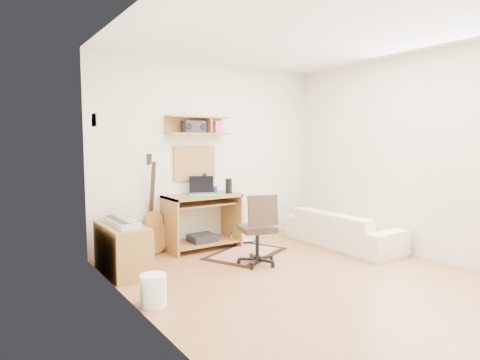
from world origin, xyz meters
TOP-DOWN VIEW (x-y plane):
  - floor at (0.00, 0.00)m, footprint 3.60×4.00m
  - ceiling at (0.00, 0.00)m, footprint 3.60×4.00m
  - back_wall at (0.00, 2.00)m, footprint 3.60×0.01m
  - left_wall at (-1.80, 0.00)m, footprint 0.01×4.00m
  - right_wall at (1.80, 0.00)m, footprint 0.01×4.00m
  - wall_shelf at (-0.30, 1.88)m, footprint 0.90×0.25m
  - cork_board at (-0.30, 1.98)m, footprint 0.64×0.03m
  - wall_photo at (-1.79, 1.50)m, footprint 0.02×0.20m
  - desk at (-0.33, 1.73)m, footprint 1.00×0.55m
  - laptop at (-0.34, 1.71)m, footprint 0.45×0.45m
  - speaker at (0.08, 1.68)m, footprint 0.09×0.09m
  - desk_lamp at (-0.18, 1.87)m, footprint 0.10×0.10m
  - pencil_cup at (-0.06, 1.83)m, footprint 0.07×0.07m
  - boombox at (-0.37, 1.87)m, footprint 0.32×0.14m
  - rug at (0.02, 1.17)m, footprint 1.27×1.10m
  - task_chair at (-0.13, 0.71)m, footprint 0.55×0.55m
  - cabinet at (-1.58, 1.31)m, footprint 0.40×0.90m
  - music_keyboard at (-1.58, 1.31)m, footprint 0.22×0.70m
  - guitar at (-0.97, 1.86)m, footprint 0.37×0.24m
  - waste_basket at (-1.65, 0.21)m, footprint 0.30×0.30m
  - printer at (0.38, 1.79)m, footprint 0.51×0.44m
  - sofa at (1.38, 0.74)m, footprint 0.50×1.72m

SIDE VIEW (x-z plane):
  - floor at x=0.00m, z-range -0.01..0.00m
  - rug at x=0.02m, z-range 0.00..0.02m
  - printer at x=0.38m, z-range 0.00..0.17m
  - waste_basket at x=-1.65m, z-range 0.00..0.29m
  - cabinet at x=-1.58m, z-range 0.00..0.55m
  - sofa at x=1.38m, z-range 0.00..0.67m
  - desk at x=-0.33m, z-range 0.00..0.75m
  - task_chair at x=-0.13m, z-range 0.00..0.88m
  - music_keyboard at x=-1.58m, z-range 0.55..0.61m
  - guitar at x=-0.97m, z-range 0.00..1.33m
  - pencil_cup at x=-0.06m, z-range 0.75..0.84m
  - speaker at x=0.08m, z-range 0.75..0.96m
  - laptop at x=-0.34m, z-range 0.75..1.01m
  - desk_lamp at x=-0.18m, z-range 0.75..1.04m
  - cork_board at x=-0.30m, z-range 0.92..1.42m
  - back_wall at x=0.00m, z-range 0.00..2.60m
  - left_wall at x=-1.80m, z-range 0.00..2.60m
  - right_wall at x=1.80m, z-range 0.00..2.60m
  - boombox at x=-0.37m, z-range 1.60..1.76m
  - wall_shelf at x=-0.30m, z-range 1.57..1.83m
  - wall_photo at x=-1.79m, z-range 1.65..1.79m
  - ceiling at x=0.00m, z-range 2.60..2.61m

